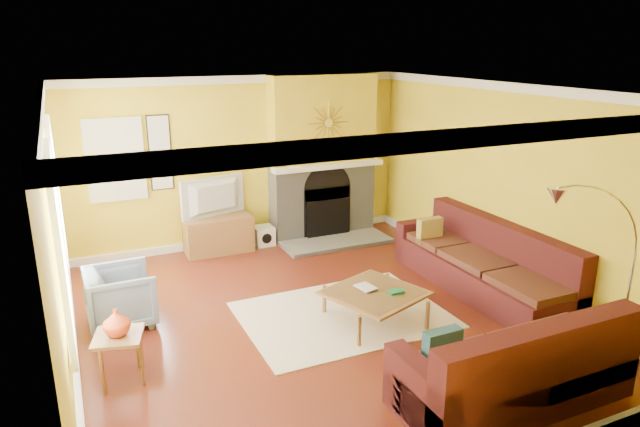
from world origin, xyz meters
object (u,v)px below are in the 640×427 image
coffee_table (374,306)px  side_table (120,358)px  media_console (218,234)px  armchair (121,297)px  sectional_sofa (445,287)px  arc_lamp (594,281)px

coffee_table → side_table: 2.86m
media_console → armchair: size_ratio=1.38×
coffee_table → media_console: (-1.06, 3.08, 0.09)m
coffee_table → armchair: bearing=156.4°
armchair → side_table: armchair is taller
coffee_table → side_table: size_ratio=2.00×
media_console → side_table: bearing=-120.1°
media_console → sectional_sofa: bearing=-62.4°
media_console → side_table: size_ratio=2.12×
sectional_sofa → arc_lamp: 1.68m
sectional_sofa → armchair: bearing=156.0°
sectional_sofa → coffee_table: 0.85m
armchair → side_table: 1.24m
armchair → arc_lamp: 5.11m
sectional_sofa → armchair: size_ratio=5.18×
sectional_sofa → armchair: 3.78m
sectional_sofa → side_table: (-3.60, 0.31, -0.20)m
side_table → arc_lamp: (4.22, -1.77, 0.74)m
armchair → media_console: bearing=-42.6°
armchair → coffee_table: bearing=-114.9°
armchair → arc_lamp: (4.08, -3.00, 0.64)m
armchair → arc_lamp: size_ratio=0.38×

